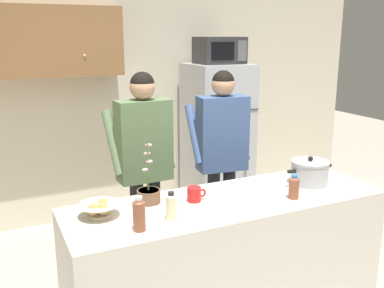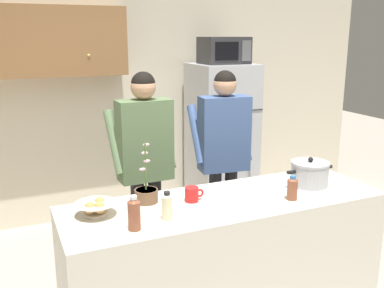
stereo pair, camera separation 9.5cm
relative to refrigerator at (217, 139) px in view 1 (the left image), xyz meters
The scene contains 13 objects.
back_wall_unit 1.38m from the refrigerator, 161.14° to the left, with size 6.00×0.48×2.60m.
kitchen_island 2.10m from the refrigerator, 116.67° to the right, with size 2.13×0.68×0.92m, color silver.
refrigerator is the anchor object (origin of this frame).
microwave 0.97m from the refrigerator, 89.93° to the right, with size 0.48×0.37×0.28m.
person_near_pot 1.54m from the refrigerator, 141.43° to the right, with size 0.52×0.43×1.69m.
person_by_sink 1.09m from the refrigerator, 116.64° to the right, with size 0.55×0.46×1.68m.
cooking_pot 1.85m from the refrigerator, 97.63° to the right, with size 0.38×0.27×0.21m.
coffee_mug 2.12m from the refrigerator, 122.61° to the right, with size 0.13×0.09×0.10m.
bread_bowl 2.49m from the refrigerator, 134.86° to the right, with size 0.25×0.25×0.10m.
bottle_near_edge 2.42m from the refrigerator, 124.96° to the right, with size 0.06×0.06×0.17m.
bottle_mid_counter 2.60m from the refrigerator, 128.11° to the right, with size 0.07×0.07×0.20m.
bottle_far_corner 2.09m from the refrigerator, 104.71° to the right, with size 0.07×0.07×0.16m.
potted_orchid 2.20m from the refrigerator, 130.17° to the right, with size 0.15×0.15×0.39m.
Camera 1 is at (-1.36, -2.32, 1.97)m, focal length 40.87 mm.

